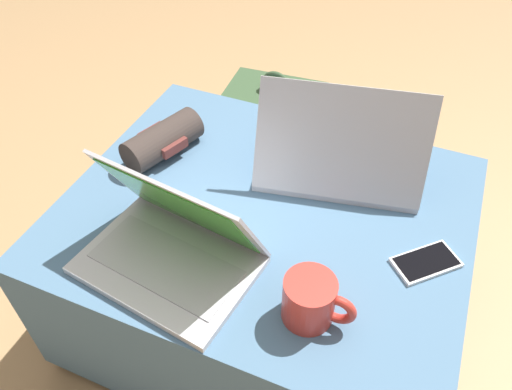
{
  "coord_description": "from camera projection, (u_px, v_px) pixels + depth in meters",
  "views": [
    {
      "loc": [
        0.28,
        -0.72,
        1.23
      ],
      "look_at": [
        -0.0,
        -0.05,
        0.51
      ],
      "focal_mm": 35.0,
      "sensor_mm": 36.0,
      "label": 1
    }
  ],
  "objects": [
    {
      "name": "cell_phone",
      "position": [
        426.0,
        262.0,
        1.0
      ],
      "size": [
        0.14,
        0.14,
        0.01
      ],
      "rotation": [
        0.0,
        0.0,
        2.35
      ],
      "color": "white",
      "rests_on": "ottoman"
    },
    {
      "name": "coffee_mug",
      "position": [
        311.0,
        300.0,
        0.88
      ],
      "size": [
        0.14,
        0.1,
        0.1
      ],
      "color": "red",
      "rests_on": "ottoman"
    },
    {
      "name": "ground_plane",
      "position": [
        263.0,
        314.0,
        1.41
      ],
      "size": [
        14.0,
        14.0,
        0.0
      ],
      "primitive_type": "plane",
      "color": "tan"
    },
    {
      "name": "laptop_far",
      "position": [
        339.0,
        157.0,
        1.16
      ],
      "size": [
        0.41,
        0.32,
        0.25
      ],
      "rotation": [
        0.0,
        0.0,
        3.34
      ],
      "color": "#B7B7BC",
      "rests_on": "ottoman"
    },
    {
      "name": "backpack",
      "position": [
        274.0,
        141.0,
        1.66
      ],
      "size": [
        0.31,
        0.26,
        0.46
      ],
      "rotation": [
        0.0,
        0.0,
        3.22
      ],
      "color": "#385133",
      "rests_on": "ground_plane"
    },
    {
      "name": "ottoman",
      "position": [
        264.0,
        267.0,
        1.26
      ],
      "size": [
        0.89,
        0.74,
        0.43
      ],
      "color": "#2A3D4E",
      "rests_on": "ground_plane"
    },
    {
      "name": "wrist_brace",
      "position": [
        163.0,
        140.0,
        1.22
      ],
      "size": [
        0.14,
        0.22,
        0.08
      ],
      "rotation": [
        0.0,
        0.0,
        4.37
      ],
      "color": "#3D332D",
      "rests_on": "ottoman"
    },
    {
      "name": "laptop_near",
      "position": [
        172.0,
        245.0,
        0.97
      ],
      "size": [
        0.37,
        0.28,
        0.23
      ],
      "rotation": [
        0.0,
        0.0,
        -0.14
      ],
      "color": "silver",
      "rests_on": "ottoman"
    }
  ]
}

